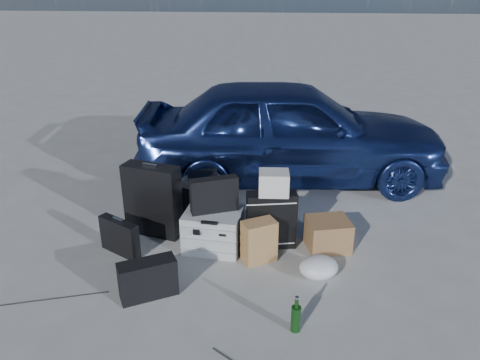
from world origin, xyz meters
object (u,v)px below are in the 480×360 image
Objects in this scene: briefcase at (120,237)px; green_bottle at (296,315)px; pelican_case at (214,229)px; duffel_bag at (204,198)px; suitcase_right at (271,220)px; cardboard_box at (328,234)px; car at (290,130)px; suitcase_left at (153,200)px.

green_bottle is at bearing 0.84° from briefcase.
duffel_bag is at bearing 112.04° from pelican_case.
suitcase_right is at bearing 40.65° from briefcase.
pelican_case is at bearing 177.32° from suitcase_right.
cardboard_box is (1.02, 0.10, -0.04)m from pelican_case.
pelican_case is at bearing 152.67° from car.
suitcase_right reaches higher than duffel_bag.
pelican_case is 1.26m from green_bottle.
car is 13.09× the size of green_bottle.
briefcase is 1.05m from duffel_bag.
pelican_case is at bearing -4.21° from suitcase_left.
suitcase_right reaches higher than pelican_case.
duffel_bag is at bearing 64.67° from suitcase_left.
briefcase is 1.75m from green_bottle.
suitcase_left is 1.82m from green_bottle.
suitcase_left is at bearing 91.61° from briefcase.
cardboard_box reaches higher than green_bottle.
briefcase is (-0.81, -0.18, -0.02)m from pelican_case.
green_bottle is (0.93, -1.70, -0.02)m from duffel_bag.
suitcase_right reaches higher than cardboard_box.
pelican_case is 0.66m from suitcase_left.
green_bottle is (-0.29, -1.12, -0.00)m from cardboard_box.
suitcase_right is (1.32, 0.26, 0.10)m from briefcase.
pelican_case is 0.83m from briefcase.
suitcase_left reaches higher than suitcase_right.
duffel_bag is at bearing 133.17° from car.
briefcase is 0.79× the size of suitcase_right.
car is 5.15× the size of suitcase_left.
car is 1.68m from cardboard_box.
cardboard_box is (1.22, -0.58, -0.01)m from duffel_bag.
car is at bearing 102.95° from cardboard_box.
suitcase_left reaches higher than cardboard_box.
duffel_bag is at bearing 154.62° from cardboard_box.
green_bottle is at bearing -83.19° from duffel_bag.
car reaches higher than duffel_bag.
cardboard_box is (1.62, -0.10, -0.21)m from suitcase_left.
suitcase_right is at bearing 168.87° from car.
pelican_case is 1.84× the size of green_bottle.
cardboard_box is at bearing 38.34° from briefcase.
pelican_case is 1.35× the size of cardboard_box.
pelican_case reaches higher than duffel_bag.
green_bottle is at bearing -90.08° from suitcase_right.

